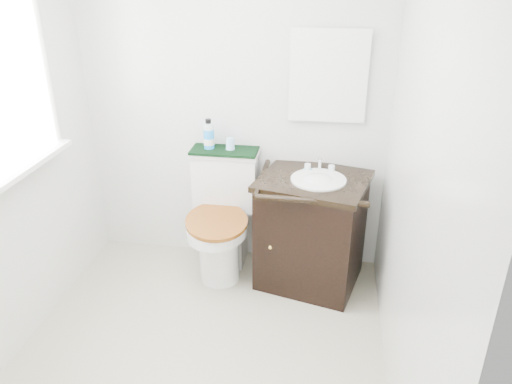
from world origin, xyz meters
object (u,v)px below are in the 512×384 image
(cup, at_px, (230,144))
(mouthwash_bottle, at_px, (209,135))
(trash_bin, at_px, (291,247))
(toilet, at_px, (223,223))
(vanity, at_px, (312,228))

(cup, bearing_deg, mouthwash_bottle, -179.39)
(mouthwash_bottle, bearing_deg, trash_bin, -0.19)
(cup, bearing_deg, trash_bin, -0.46)
(toilet, distance_m, cup, 0.59)
(toilet, relative_size, mouthwash_bottle, 4.19)
(trash_bin, height_order, cup, cup)
(mouthwash_bottle, relative_size, cup, 2.61)
(toilet, distance_m, trash_bin, 0.57)
(trash_bin, distance_m, mouthwash_bottle, 1.07)
(vanity, distance_m, trash_bin, 0.38)
(cup, bearing_deg, toilet, -106.37)
(trash_bin, bearing_deg, mouthwash_bottle, 179.81)
(toilet, xyz_separation_m, trash_bin, (0.50, 0.14, -0.25))
(toilet, relative_size, cup, 10.92)
(trash_bin, relative_size, mouthwash_bottle, 1.31)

